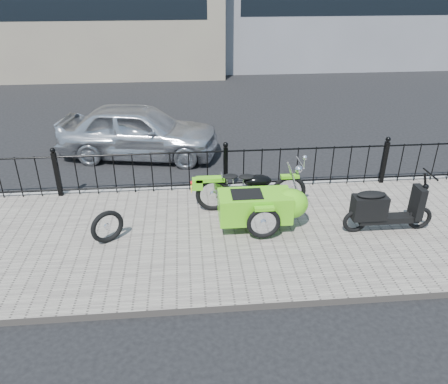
{
  "coord_description": "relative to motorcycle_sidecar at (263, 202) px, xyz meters",
  "views": [
    {
      "loc": [
        -0.8,
        -7.16,
        4.42
      ],
      "look_at": [
        -0.16,
        -0.1,
        0.76
      ],
      "focal_mm": 35.0,
      "sensor_mm": 36.0,
      "label": 1
    }
  ],
  "objects": [
    {
      "name": "iron_fence",
      "position": [
        -0.55,
        1.54,
        -0.01
      ],
      "size": [
        14.11,
        0.11,
        1.08
      ],
      "color": "black",
      "rests_on": "sidewalk"
    },
    {
      "name": "sidewalk",
      "position": [
        -0.55,
        -0.26,
        -0.53
      ],
      "size": [
        30.0,
        3.8,
        0.12
      ],
      "primitive_type": "cube",
      "color": "#6F665D",
      "rests_on": "ground"
    },
    {
      "name": "sedan_car",
      "position": [
        -2.56,
        3.87,
        0.1
      ],
      "size": [
        4.27,
        2.31,
        1.38
      ],
      "primitive_type": "imported",
      "rotation": [
        0.0,
        0.0,
        1.39
      ],
      "color": "silver",
      "rests_on": "ground"
    },
    {
      "name": "ground",
      "position": [
        -0.55,
        0.24,
        -0.59
      ],
      "size": [
        120.0,
        120.0,
        0.0
      ],
      "primitive_type": "plane",
      "color": "black",
      "rests_on": "ground"
    },
    {
      "name": "motorcycle_sidecar",
      "position": [
        0.0,
        0.0,
        0.0
      ],
      "size": [
        2.28,
        1.48,
        0.98
      ],
      "color": "black",
      "rests_on": "sidewalk"
    },
    {
      "name": "curb",
      "position": [
        -0.55,
        1.68,
        -0.53
      ],
      "size": [
        30.0,
        0.1,
        0.12
      ],
      "primitive_type": "cube",
      "color": "gray",
      "rests_on": "ground"
    },
    {
      "name": "spare_tire",
      "position": [
        -2.78,
        -0.34,
        -0.17
      ],
      "size": [
        0.55,
        0.41,
        0.61
      ],
      "primitive_type": "torus",
      "rotation": [
        1.57,
        0.0,
        0.6
      ],
      "color": "black",
      "rests_on": "sidewalk"
    },
    {
      "name": "scooter",
      "position": [
        2.11,
        -0.41,
        -0.04
      ],
      "size": [
        1.67,
        0.49,
        1.13
      ],
      "color": "black",
      "rests_on": "sidewalk"
    }
  ]
}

